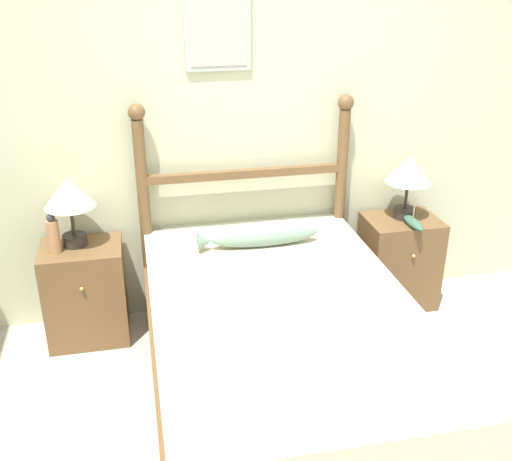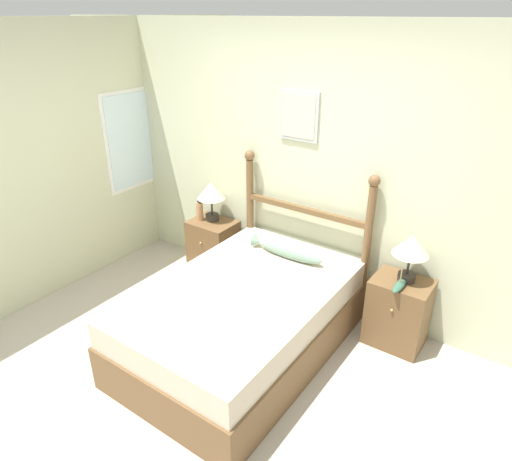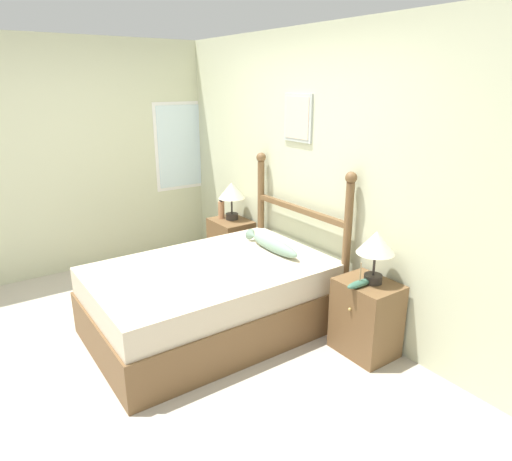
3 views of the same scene
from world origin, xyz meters
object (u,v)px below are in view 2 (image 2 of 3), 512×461
bed (243,320)px  fish_pillow (287,251)px  nightstand_right (398,312)px  table_lamp_right (411,247)px  bottle (200,211)px  model_boat (400,285)px  nightstand_left (213,247)px  table_lamp_left (211,193)px

bed → fish_pillow: size_ratio=2.83×
nightstand_right → table_lamp_right: 0.61m
bed → table_lamp_right: bearing=39.8°
bed → bottle: 1.45m
nightstand_right → model_boat: bearing=-85.5°
nightstand_left → table_lamp_left: (-0.03, 0.03, 0.61)m
nightstand_left → table_lamp_right: bearing=0.6°
table_lamp_left → bottle: (-0.11, -0.07, -0.20)m
bottle → model_boat: size_ratio=0.93×
table_lamp_left → table_lamp_right: bearing=-0.3°
nightstand_left → table_lamp_left: table_lamp_left is taller
bottle → fish_pillow: bearing=-7.4°
nightstand_right → table_lamp_right: size_ratio=1.46×
bed → fish_pillow: 0.74m
bed → nightstand_left: size_ratio=3.30×
bed → model_boat: size_ratio=7.92×
table_lamp_left → fish_pillow: (1.05, -0.23, -0.25)m
nightstand_left → bottle: (-0.13, -0.04, 0.41)m
nightstand_right → bottle: 2.19m
nightstand_right → table_lamp_right: table_lamp_right is taller
model_boat → fish_pillow: size_ratio=0.36×
bed → table_lamp_right: table_lamp_right is taller
bottle → model_boat: (2.16, -0.08, -0.08)m
bed → fish_pillow: bearing=88.5°
model_boat → fish_pillow: model_boat is taller
bed → fish_pillow: fish_pillow is taller
bottle → model_boat: 2.16m
nightstand_left → nightstand_right: 2.02m
model_boat → bed: bearing=-145.0°
nightstand_left → bottle: bearing=-162.9°
bed → fish_pillow: (0.02, 0.64, 0.37)m
fish_pillow → table_lamp_left: bearing=167.9°
bed → bottle: size_ratio=8.52×
bed → model_boat: (1.02, 0.71, 0.34)m
nightstand_left → model_boat: size_ratio=2.40×
table_lamp_right → bottle: table_lamp_right is taller
table_lamp_right → bottle: 2.18m
nightstand_left → model_boat: 2.06m
bed → model_boat: model_boat is taller
table_lamp_right → nightstand_left: bearing=-179.4°
bed → nightstand_left: nightstand_left is taller
nightstand_left → table_lamp_right: size_ratio=1.46×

